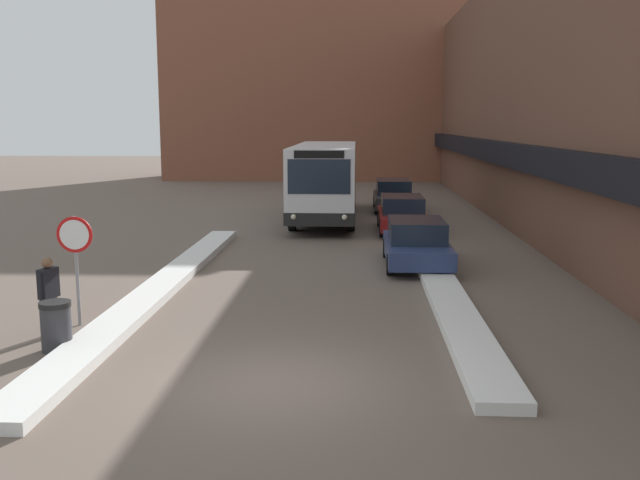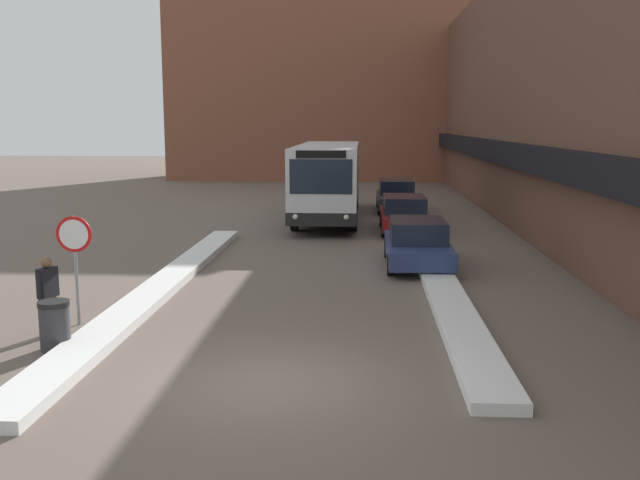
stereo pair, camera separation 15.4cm
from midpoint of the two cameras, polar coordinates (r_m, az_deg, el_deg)
The scene contains 12 objects.
ground_plane at distance 12.01m, azimuth -3.85°, elevation -11.41°, with size 160.00×160.00×0.00m, color #66564C.
building_row_right at distance 36.18m, azimuth 17.34°, elevation 10.86°, with size 5.50×60.00×10.97m.
building_backdrop_far at distance 56.26m, azimuth 1.97°, elevation 14.69°, with size 26.00×8.00×18.98m.
snow_bank_left at distance 18.86m, azimuth -12.26°, elevation -3.57°, with size 0.90×17.46×0.21m.
snow_bank_right at distance 19.25m, azimuth 9.74°, elevation -3.23°, with size 0.90×17.34×0.21m.
city_bus at distance 31.69m, azimuth 0.81°, elevation 4.94°, with size 2.64×11.56×3.30m.
parked_car_front at distance 21.51m, azimuth 8.01°, elevation -0.24°, with size 1.88×4.29×1.40m.
parked_car_middle at distance 28.34m, azimuth 6.91°, elevation 2.11°, with size 1.86×4.59×1.40m.
parked_car_back at distance 35.13m, azimuth 6.24°, elevation 3.57°, with size 1.88×4.73×1.51m.
stop_sign at distance 15.76m, azimuth -18.77°, elevation -0.49°, with size 0.76×0.08×2.33m.
pedestrian at distance 15.26m, azimuth -20.67°, elevation -3.66°, with size 0.31×0.51×1.62m.
trash_bin at distance 14.40m, azimuth -20.17°, elevation -6.43°, with size 0.59×0.59×0.95m.
Camera 2 is at (1.53, -11.13, 4.26)m, focal length 40.00 mm.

